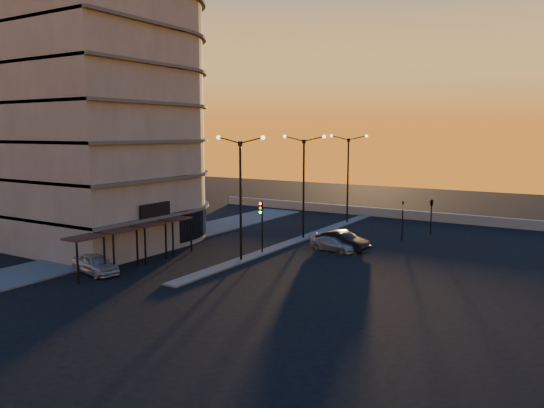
{
  "coord_description": "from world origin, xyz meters",
  "views": [
    {
      "loc": [
        22.65,
        -32.34,
        9.75
      ],
      "look_at": [
        -1.2,
        6.46,
        3.56
      ],
      "focal_mm": 35.0,
      "sensor_mm": 36.0,
      "label": 1
    }
  ],
  "objects_px": {
    "car_sedan": "(342,241)",
    "traffic_light_main": "(261,218)",
    "car_hatchback": "(96,264)",
    "streetlamp_mid": "(304,178)",
    "car_wagon": "(333,244)"
  },
  "relations": [
    {
      "from": "car_hatchback",
      "to": "car_sedan",
      "type": "relative_size",
      "value": 0.89
    },
    {
      "from": "car_sedan",
      "to": "car_wagon",
      "type": "xyz_separation_m",
      "value": [
        -0.42,
        -0.82,
        -0.17
      ]
    },
    {
      "from": "car_hatchback",
      "to": "car_wagon",
      "type": "distance_m",
      "value": 18.74
    },
    {
      "from": "car_sedan",
      "to": "car_wagon",
      "type": "relative_size",
      "value": 1.14
    },
    {
      "from": "car_sedan",
      "to": "traffic_light_main",
      "type": "bearing_deg",
      "value": 143.81
    },
    {
      "from": "car_hatchback",
      "to": "traffic_light_main",
      "type": "bearing_deg",
      "value": -19.83
    },
    {
      "from": "traffic_light_main",
      "to": "car_wagon",
      "type": "bearing_deg",
      "value": 41.77
    },
    {
      "from": "streetlamp_mid",
      "to": "car_hatchback",
      "type": "bearing_deg",
      "value": -109.58
    },
    {
      "from": "streetlamp_mid",
      "to": "car_wagon",
      "type": "bearing_deg",
      "value": -34.65
    },
    {
      "from": "car_wagon",
      "to": "traffic_light_main",
      "type": "bearing_deg",
      "value": 136.85
    },
    {
      "from": "car_sedan",
      "to": "car_wagon",
      "type": "bearing_deg",
      "value": 162.03
    },
    {
      "from": "car_hatchback",
      "to": "car_wagon",
      "type": "xyz_separation_m",
      "value": [
        11.0,
        15.17,
        -0.11
      ]
    },
    {
      "from": "car_sedan",
      "to": "streetlamp_mid",
      "type": "bearing_deg",
      "value": 74.4
    },
    {
      "from": "traffic_light_main",
      "to": "streetlamp_mid",
      "type": "bearing_deg",
      "value": 90.0
    },
    {
      "from": "streetlamp_mid",
      "to": "traffic_light_main",
      "type": "bearing_deg",
      "value": -90.0
    }
  ]
}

